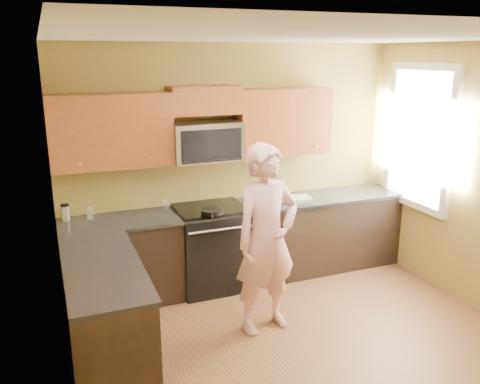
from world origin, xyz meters
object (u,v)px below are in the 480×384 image
stove (211,247)px  frying_pan (212,214)px  travel_mug (66,221)px  microwave (206,160)px  woman (267,240)px  butter_tub (279,201)px

stove → frying_pan: frying_pan is taller
travel_mug → microwave: bearing=-2.4°
microwave → woman: size_ratio=0.42×
microwave → butter_tub: 1.01m
stove → microwave: bearing=90.0°
frying_pan → travel_mug: size_ratio=2.27×
stove → travel_mug: travel_mug is taller
microwave → travel_mug: (-1.50, 0.06, -0.53)m
frying_pan → microwave: bearing=98.8°
stove → microwave: (0.00, 0.12, 0.97)m
stove → frying_pan: size_ratio=2.31×
stove → butter_tub: (0.85, 0.01, 0.45)m
woman → stove: bearing=92.2°
woman → travel_mug: size_ratio=10.02×
butter_tub → frying_pan: bearing=-165.6°
frying_pan → stove: bearing=93.9°
microwave → travel_mug: size_ratio=4.20×
butter_tub → travel_mug: travel_mug is taller
frying_pan → woman: bearing=-53.8°
microwave → frying_pan: microwave is taller
microwave → frying_pan: bearing=-99.1°
travel_mug → frying_pan: bearing=-15.9°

